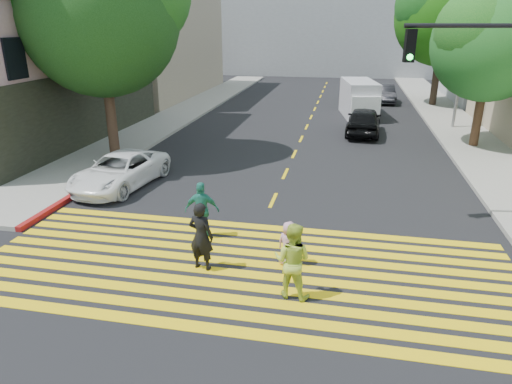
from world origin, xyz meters
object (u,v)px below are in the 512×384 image
(dark_car_near, at_px, (364,121))
(white_van, at_px, (359,100))
(tree_right_near, at_px, (493,37))
(pedestrian_extra, at_px, (202,210))
(pedestrian_child, at_px, (288,244))
(dark_car_parked, at_px, (384,94))
(traffic_signal, at_px, (506,93))
(pedestrian_man, at_px, (201,236))
(silver_car, at_px, (361,89))
(pedestrian_woman, at_px, (292,261))
(white_sedan, at_px, (120,171))
(tree_right_far, at_px, (446,11))
(tree_left, at_px, (101,7))

(dark_car_near, height_order, white_van, white_van)
(tree_right_near, height_order, pedestrian_extra, tree_right_near)
(pedestrian_child, distance_m, white_van, 20.10)
(tree_right_near, height_order, dark_car_parked, tree_right_near)
(traffic_signal, bearing_deg, pedestrian_man, -158.50)
(tree_right_near, bearing_deg, silver_car, 108.94)
(pedestrian_woman, height_order, pedestrian_extra, pedestrian_woman)
(dark_car_near, distance_m, traffic_signal, 12.36)
(pedestrian_extra, bearing_deg, white_sedan, -47.90)
(pedestrian_woman, height_order, white_sedan, pedestrian_woman)
(white_sedan, bearing_deg, tree_right_far, 62.76)
(pedestrian_child, bearing_deg, pedestrian_extra, -3.59)
(tree_left, bearing_deg, tree_right_near, 17.19)
(white_sedan, distance_m, silver_car, 25.57)
(tree_right_near, xyz_separation_m, pedestrian_child, (-7.38, -13.22, -4.57))
(pedestrian_woman, xyz_separation_m, pedestrian_extra, (-2.85, 2.47, -0.06))
(pedestrian_child, bearing_deg, traffic_signal, -126.80)
(tree_right_near, bearing_deg, dark_car_near, 160.89)
(silver_car, bearing_deg, pedestrian_woman, 83.58)
(tree_right_near, height_order, silver_car, tree_right_near)
(pedestrian_man, xyz_separation_m, silver_car, (4.20, 29.12, -0.24))
(tree_right_far, xyz_separation_m, pedestrian_child, (-7.31, -25.22, -5.91))
(pedestrian_woman, distance_m, pedestrian_child, 1.41)
(tree_left, xyz_separation_m, traffic_signal, (14.33, -4.60, -2.40))
(dark_car_near, relative_size, dark_car_parked, 1.09)
(tree_right_near, xyz_separation_m, pedestrian_man, (-9.45, -13.82, -4.28))
(tree_right_far, xyz_separation_m, traffic_signal, (-1.87, -21.63, -2.55))
(tree_left, bearing_deg, pedestrian_man, -52.14)
(pedestrian_extra, bearing_deg, dark_car_parked, -113.26)
(pedestrian_woman, bearing_deg, silver_car, -82.58)
(white_van, bearing_deg, pedestrian_extra, -112.93)
(white_sedan, bearing_deg, white_van, 67.62)
(pedestrian_woman, xyz_separation_m, white_sedan, (-7.15, 5.95, -0.26))
(pedestrian_child, bearing_deg, tree_right_near, -99.40)
(pedestrian_woman, relative_size, pedestrian_extra, 1.07)
(white_sedan, xyz_separation_m, silver_car, (9.03, 23.92, 0.02))
(tree_left, distance_m, silver_car, 23.83)
(tree_right_near, xyz_separation_m, white_van, (-5.49, 6.78, -4.08))
(tree_left, distance_m, pedestrian_man, 12.39)
(tree_left, bearing_deg, pedestrian_child, -42.63)
(dark_car_parked, bearing_deg, dark_car_near, -101.80)
(tree_right_near, distance_m, pedestrian_man, 17.28)
(pedestrian_child, height_order, silver_car, silver_car)
(tree_right_far, bearing_deg, pedestrian_extra, -112.34)
(dark_car_parked, distance_m, traffic_signal, 22.97)
(dark_car_parked, bearing_deg, white_sedan, -119.33)
(tree_right_far, relative_size, white_van, 1.91)
(pedestrian_extra, distance_m, dark_car_parked, 25.96)
(tree_right_near, xyz_separation_m, dark_car_parked, (-3.54, 13.05, -4.49))
(pedestrian_extra, height_order, white_van, white_van)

